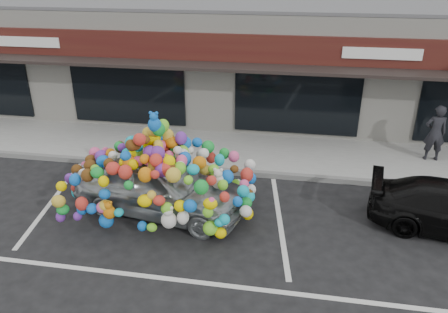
# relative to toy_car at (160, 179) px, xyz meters

# --- Properties ---
(ground) EXTENTS (90.00, 90.00, 0.00)m
(ground) POSITION_rel_toy_car_xyz_m (0.18, -0.17, -0.91)
(ground) COLOR black
(ground) RESTS_ON ground
(shop_building) EXTENTS (24.00, 7.20, 4.31)m
(shop_building) POSITION_rel_toy_car_xyz_m (0.18, 8.27, 1.25)
(shop_building) COLOR silver
(shop_building) RESTS_ON ground
(sidewalk) EXTENTS (26.00, 3.00, 0.15)m
(sidewalk) POSITION_rel_toy_car_xyz_m (0.18, 3.83, -0.83)
(sidewalk) COLOR gray
(sidewalk) RESTS_ON ground
(kerb) EXTENTS (26.00, 0.18, 0.16)m
(kerb) POSITION_rel_toy_car_xyz_m (0.18, 2.33, -0.83)
(kerb) COLOR slate
(kerb) RESTS_ON ground
(parking_stripe_left) EXTENTS (0.73, 4.37, 0.01)m
(parking_stripe_left) POSITION_rel_toy_car_xyz_m (-3.02, 0.03, -0.90)
(parking_stripe_left) COLOR silver
(parking_stripe_left) RESTS_ON ground
(parking_stripe_mid) EXTENTS (0.73, 4.37, 0.01)m
(parking_stripe_mid) POSITION_rel_toy_car_xyz_m (2.98, 0.03, -0.90)
(parking_stripe_mid) COLOR silver
(parking_stripe_mid) RESTS_ON ground
(lane_line) EXTENTS (14.00, 0.12, 0.01)m
(lane_line) POSITION_rel_toy_car_xyz_m (2.18, -2.47, -0.90)
(lane_line) COLOR silver
(lane_line) RESTS_ON ground
(toy_car) EXTENTS (3.12, 4.88, 2.68)m
(toy_car) POSITION_rel_toy_car_xyz_m (0.00, 0.00, 0.00)
(toy_car) COLOR #A5ABB0
(toy_car) RESTS_ON ground
(pedestrian_a) EXTENTS (0.65, 0.44, 1.75)m
(pedestrian_a) POSITION_rel_toy_car_xyz_m (7.38, 4.11, 0.12)
(pedestrian_a) COLOR black
(pedestrian_a) RESTS_ON sidewalk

